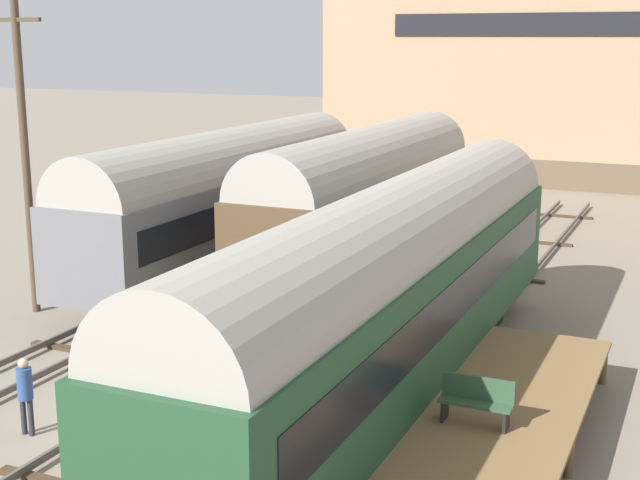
% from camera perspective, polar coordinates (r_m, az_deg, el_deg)
% --- Properties ---
extents(ground_plane, '(200.00, 200.00, 0.00)m').
position_cam_1_polar(ground_plane, '(20.20, -10.96, -11.46)').
color(ground_plane, slate).
extents(track_middle, '(2.60, 60.00, 0.26)m').
position_cam_1_polar(track_middle, '(20.15, -10.98, -11.10)').
color(track_middle, '#4C4742').
rests_on(track_middle, ground).
extents(track_right, '(2.60, 60.00, 0.26)m').
position_cam_1_polar(track_right, '(18.12, 1.25, -13.70)').
color(track_right, '#4C4742').
rests_on(track_right, ground).
extents(train_car_grey, '(3.06, 15.96, 5.18)m').
position_cam_1_polar(train_car_grey, '(30.98, -5.99, 2.92)').
color(train_car_grey, black).
rests_on(train_car_grey, ground).
extents(train_car_green, '(2.96, 18.75, 5.18)m').
position_cam_1_polar(train_car_green, '(19.81, 4.78, -2.67)').
color(train_car_green, black).
rests_on(train_car_green, ground).
extents(train_car_brown, '(3.04, 15.07, 5.28)m').
position_cam_1_polar(train_car_brown, '(30.47, 2.98, 2.93)').
color(train_car_brown, black).
rests_on(train_car_brown, ground).
extents(station_platform, '(3.05, 10.67, 1.04)m').
position_cam_1_polar(station_platform, '(18.12, 11.37, -11.10)').
color(station_platform, brown).
rests_on(station_platform, ground).
extents(bench, '(1.40, 0.40, 0.91)m').
position_cam_1_polar(bench, '(17.42, 9.99, -10.01)').
color(bench, '#2D4C33').
rests_on(bench, station_platform).
extents(person_worker, '(0.32, 0.32, 1.71)m').
position_cam_1_polar(person_worker, '(19.93, -18.36, -9.05)').
color(person_worker, '#282833').
rests_on(person_worker, ground).
extents(utility_pole, '(1.80, 0.24, 9.91)m').
position_cam_1_polar(utility_pole, '(27.84, -18.39, 5.78)').
color(utility_pole, '#473828').
rests_on(utility_pole, ground).
extents(warehouse_building, '(30.39, 12.21, 16.19)m').
position_cam_1_polar(warehouse_building, '(56.01, 17.55, 12.15)').
color(warehouse_building, brown).
rests_on(warehouse_building, ground).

